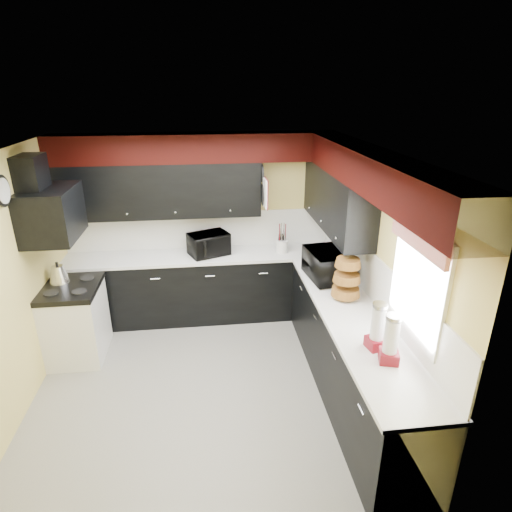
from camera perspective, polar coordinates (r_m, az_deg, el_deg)
The scene contains 35 objects.
ground at distance 4.94m, azimuth -6.68°, elevation -16.53°, with size 3.60×3.60×0.00m, color gray.
wall_back at distance 5.96m, azimuth -7.44°, elevation 4.07°, with size 3.60×0.06×2.50m, color #E0C666.
wall_right at distance 4.61m, azimuth 15.55°, elevation -2.06°, with size 0.06×3.60×2.50m, color #E0C666.
wall_left at distance 4.68m, azimuth -30.09°, elevation -4.04°, with size 0.06×3.60×2.50m, color #E0C666.
ceiling at distance 3.92m, azimuth -8.32°, elevation 13.45°, with size 3.60×3.60×0.06m, color white.
cab_back at distance 5.98m, azimuth -7.06°, elevation -4.13°, with size 3.60×0.60×0.90m, color black.
cab_right at distance 4.65m, azimuth 12.40°, elevation -12.83°, with size 0.60×3.00×0.90m, color black.
counter_back at distance 5.79m, azimuth -7.27°, elevation 0.05°, with size 3.62×0.64×0.04m, color white.
counter_right at distance 4.40m, azimuth 12.90°, elevation -7.80°, with size 0.64×3.02×0.04m, color white.
splash_back at distance 5.97m, azimuth -7.41°, elevation 3.49°, with size 3.60×0.02×0.50m, color white.
splash_right at distance 4.63m, azimuth 15.37°, elevation -2.75°, with size 0.02×3.60×0.50m, color white.
upper_back at distance 5.67m, azimuth -12.82°, elevation 8.56°, with size 2.60×0.35×0.70m, color black.
upper_right at distance 5.17m, azimuth 10.70°, elevation 7.45°, with size 0.35×1.80×0.70m, color black.
soffit_back at distance 5.54m, azimuth -7.99°, elevation 14.12°, with size 3.60×0.36×0.35m, color black.
soffit_right at distance 4.07m, azimuth 15.65°, elevation 10.70°, with size 0.36×3.24×0.35m, color black.
stove at distance 5.55m, azimuth -22.81°, elevation -8.25°, with size 0.60×0.75×0.86m, color white.
cooktop at distance 5.35m, azimuth -23.53°, elevation -3.97°, with size 0.62×0.77×0.06m, color black.
hood at distance 5.07m, azimuth -25.59°, elevation 5.12°, with size 0.50×0.78×0.55m, color black.
hood_duct at distance 5.02m, azimuth -27.79°, elevation 9.58°, with size 0.24×0.40×0.40m, color black.
window at distance 3.75m, azimuth 20.82°, elevation -3.43°, with size 0.03×0.86×0.96m, color white, non-canonical shape.
valance at distance 3.58m, azimuth 20.89°, elevation 2.31°, with size 0.04×0.88×0.20m, color red.
pan_top at distance 5.58m, azimuth 0.79°, elevation 10.98°, with size 0.03×0.22×0.40m, color black, non-canonical shape.
pan_mid at distance 5.50m, azimuth 0.96°, elevation 8.17°, with size 0.03×0.28×0.46m, color black, non-canonical shape.
pan_low at distance 5.76m, azimuth 0.60°, elevation 8.49°, with size 0.03×0.24×0.42m, color black, non-canonical shape.
cut_board at distance 5.38m, azimuth 1.24°, elevation 8.38°, with size 0.03×0.26×0.35m, color white.
baskets at distance 4.59m, azimuth 11.99°, elevation -2.81°, with size 0.27×0.27×0.50m, color brown, non-canonical shape.
clock at distance 4.61m, azimuth -30.75°, elevation 7.46°, with size 0.03×0.30×0.30m, color black, non-canonical shape.
deco_plate at distance 3.99m, azimuth 18.46°, elevation 9.07°, with size 0.03×0.24×0.24m, color white, non-canonical shape.
toaster_oven at distance 5.72m, azimuth -6.28°, elevation 1.60°, with size 0.50×0.42×0.29m, color black.
microwave at distance 5.05m, azimuth 9.39°, elevation -1.16°, with size 0.60×0.41×0.33m, color black.
utensil_crock at distance 5.79m, azimuth 3.50°, elevation 1.32°, with size 0.16×0.16×0.17m, color silver.
knife_block at distance 5.85m, azimuth 3.50°, elevation 1.77°, with size 0.10×0.14×0.21m, color black.
kettle at distance 5.46m, azimuth -24.83°, elevation -2.17°, with size 0.23×0.23×0.20m, color silver, non-canonical shape.
dispenser_a at distance 3.82m, azimuth 15.91°, elevation -9.14°, with size 0.15×0.15×0.41m, color maroon, non-canonical shape.
dispenser_b at distance 3.68m, azimuth 17.55°, elevation -10.64°, with size 0.15×0.15×0.41m, color #610B09, non-canonical shape.
Camera 1 is at (0.08, -3.87, 3.07)m, focal length 30.00 mm.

